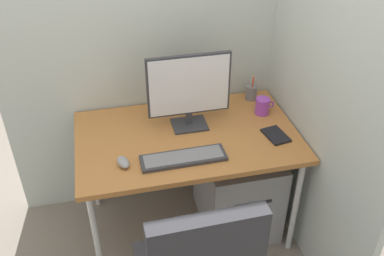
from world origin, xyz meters
The scene contains 11 objects.
ground_plane centered at (0.00, 0.00, 0.00)m, with size 8.00×8.00×0.00m, color slate.
wall_back centered at (0.00, 0.43, 1.40)m, with size 2.16×0.04×2.80m, color #B7C1BC.
wall_side_right centered at (0.68, -0.12, 1.40)m, with size 0.04×1.66×2.80m, color #B7C1BC.
desk centered at (0.00, 0.00, 0.70)m, with size 1.30×0.80×0.75m.
filing_cabinet centered at (0.33, -0.02, 0.29)m, with size 0.47×0.56×0.58m.
monitor centered at (0.03, 0.10, 1.00)m, with size 0.49×0.17×0.46m.
keyboard centered at (-0.07, -0.22, 0.76)m, with size 0.47×0.14×0.02m.
mouse centered at (-0.39, -0.20, 0.78)m, with size 0.06×0.11×0.04m, color gray.
pen_holder centered at (0.50, 0.31, 0.81)m, with size 0.08×0.08×0.17m.
notebook centered at (0.50, -0.13, 0.76)m, with size 0.11×0.17×0.01m, color black.
coffee_mug centered at (0.51, 0.12, 0.81)m, with size 0.12×0.09×0.10m.
Camera 1 is at (-0.44, -2.03, 2.23)m, focal length 40.51 mm.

